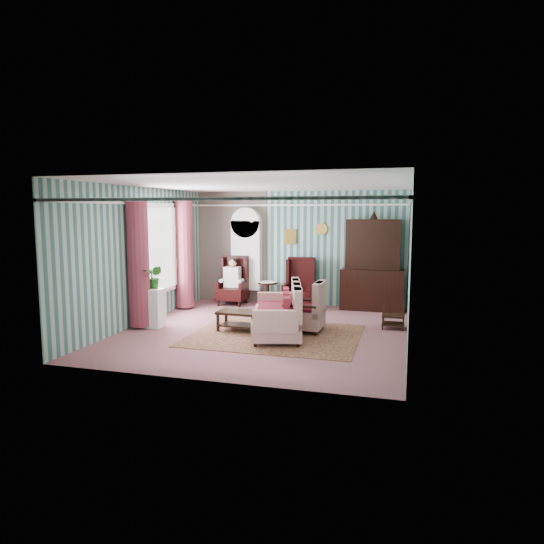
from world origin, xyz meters
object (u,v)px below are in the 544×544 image
(seated_woman, at_px, (232,282))
(plant_stand, at_px, (150,308))
(dresser_hutch, at_px, (373,262))
(sofa, at_px, (277,309))
(wingback_left, at_px, (232,281))
(nest_table, at_px, (393,316))
(wingback_right, at_px, (299,283))
(round_side_table, at_px, (268,294))
(bookcase, at_px, (246,260))
(floral_armchair, at_px, (304,306))
(coffee_table, at_px, (239,321))

(seated_woman, height_order, plant_stand, seated_woman)
(dresser_hutch, distance_m, sofa, 3.41)
(wingback_left, distance_m, nest_table, 4.37)
(wingback_right, distance_m, round_side_table, 0.92)
(dresser_hutch, relative_size, sofa, 1.16)
(bookcase, xyz_separation_m, floral_armchair, (2.10, -2.64, -0.61))
(wingback_right, height_order, coffee_table, wingback_right)
(bookcase, distance_m, round_side_table, 1.07)
(seated_woman, height_order, floral_armchair, seated_woman)
(floral_armchair, bearing_deg, seated_woman, 48.22)
(bookcase, relative_size, seated_woman, 1.90)
(round_side_table, distance_m, coffee_table, 2.73)
(plant_stand, xyz_separation_m, floral_armchair, (3.15, 0.50, 0.11))
(wingback_right, relative_size, floral_armchair, 1.22)
(wingback_left, bearing_deg, nest_table, -20.85)
(wingback_left, height_order, round_side_table, wingback_left)
(dresser_hutch, xyz_separation_m, nest_table, (0.57, -1.82, -0.91))
(bookcase, bearing_deg, sofa, -61.59)
(seated_woman, xyz_separation_m, sofa, (1.91, -2.67, -0.08))
(round_side_table, bearing_deg, plant_stand, -120.38)
(seated_woman, distance_m, coffee_table, 2.82)
(seated_woman, xyz_separation_m, floral_armchair, (2.35, -2.25, -0.08))
(dresser_hutch, distance_m, wingback_right, 1.86)
(round_side_table, bearing_deg, wingback_right, -10.01)
(bookcase, height_order, wingback_left, bookcase)
(dresser_hutch, distance_m, coffee_table, 3.85)
(seated_woman, bearing_deg, plant_stand, -106.22)
(bookcase, distance_m, floral_armchair, 3.43)
(wingback_right, bearing_deg, plant_stand, -132.84)
(wingback_right, distance_m, seated_woman, 1.75)
(nest_table, bearing_deg, wingback_right, 146.25)
(round_side_table, bearing_deg, nest_table, -28.20)
(sofa, relative_size, floral_armchair, 1.98)
(seated_woman, height_order, round_side_table, seated_woman)
(round_side_table, relative_size, nest_table, 1.11)
(dresser_hutch, height_order, sofa, dresser_hutch)
(dresser_hutch, bearing_deg, bookcase, 177.89)
(dresser_hutch, relative_size, coffee_table, 2.80)
(plant_stand, height_order, sofa, sofa)
(bookcase, height_order, wingback_right, bookcase)
(dresser_hutch, xyz_separation_m, plant_stand, (-4.30, -3.02, -0.78))
(dresser_hutch, bearing_deg, coffee_table, -130.27)
(plant_stand, relative_size, sofa, 0.39)
(wingback_left, bearing_deg, coffee_table, -66.93)
(floral_armchair, bearing_deg, bookcase, 40.47)
(plant_stand, relative_size, floral_armchair, 0.78)
(wingback_right, bearing_deg, wingback_left, 180.00)
(wingback_left, distance_m, seated_woman, 0.04)
(plant_stand, bearing_deg, sofa, 1.65)
(coffee_table, bearing_deg, wingback_right, 75.68)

